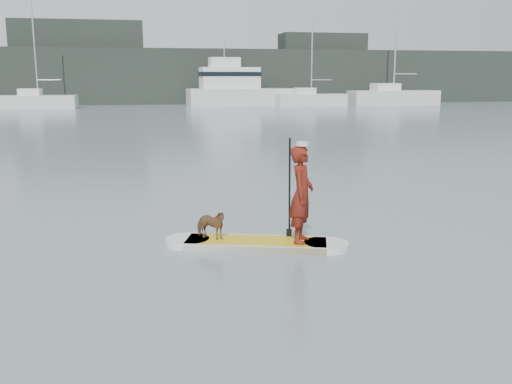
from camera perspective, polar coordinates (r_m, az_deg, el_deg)
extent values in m
plane|color=slate|center=(14.04, 2.25, -0.83)|extent=(140.00, 140.00, 0.00)
cube|color=gold|center=(10.23, 0.00, -5.17)|extent=(2.62, 1.49, 0.12)
cylinder|color=silver|center=(10.43, -6.87, -4.93)|extent=(0.80, 0.80, 0.12)
cylinder|color=silver|center=(10.18, 7.05, -5.34)|extent=(0.80, 0.80, 0.12)
cube|color=silver|center=(10.58, 0.21, -4.60)|extent=(2.41, 0.79, 0.12)
cube|color=silver|center=(9.87, -0.22, -5.78)|extent=(2.41, 0.79, 0.12)
imported|color=maroon|center=(9.95, 4.58, -0.25)|extent=(0.64, 0.74, 1.71)
cylinder|color=silver|center=(9.81, 4.66, 4.83)|extent=(0.22, 0.22, 0.07)
imported|color=brown|center=(10.25, -4.58, -3.25)|extent=(0.68, 0.62, 0.54)
cylinder|color=black|center=(10.26, 3.37, 0.28)|extent=(0.12, 0.30, 1.89)
cube|color=black|center=(10.47, 3.31, -4.56)|extent=(0.10, 0.05, 0.32)
cube|color=silver|center=(58.45, -20.91, 8.41)|extent=(7.09, 2.65, 1.26)
cube|color=white|center=(58.57, -21.66, 9.28)|extent=(2.03, 1.72, 0.63)
cylinder|color=#B7B7BC|center=(58.46, -21.27, 13.32)|extent=(0.13, 0.13, 8.79)
cylinder|color=#B7B7BC|center=(58.19, -20.01, 10.50)|extent=(2.15, 0.19, 0.09)
cube|color=silver|center=(59.51, 5.53, 9.14)|extent=(7.18, 2.50, 1.25)
cube|color=white|center=(59.26, 4.88, 10.04)|extent=(2.04, 1.67, 0.62)
cylinder|color=#B7B7BC|center=(59.52, 5.63, 14.11)|extent=(0.12, 0.12, 9.08)
cylinder|color=#B7B7BC|center=(59.80, 6.56, 11.09)|extent=(2.14, 0.15, 0.09)
cube|color=silver|center=(63.56, 13.56, 9.15)|extent=(9.72, 3.21, 1.53)
cube|color=white|center=(63.10, 12.81, 10.21)|extent=(2.77, 2.09, 0.77)
cylinder|color=#B7B7BC|center=(63.71, 13.87, 15.54)|extent=(0.15, 0.15, 12.68)
cylinder|color=#B7B7BC|center=(64.12, 14.73, 11.36)|extent=(2.63, 0.21, 0.11)
cube|color=silver|center=(60.22, -1.62, 9.46)|extent=(11.03, 4.11, 1.77)
cube|color=white|center=(59.94, -2.66, 11.32)|extent=(6.12, 3.09, 2.16)
cube|color=white|center=(59.84, -3.19, 12.82)|extent=(3.15, 2.05, 0.98)
cube|color=black|center=(59.94, -2.66, 11.70)|extent=(6.24, 3.17, 0.44)
cylinder|color=#B7B7BC|center=(59.88, -3.20, 14.05)|extent=(0.10, 0.10, 1.57)
cube|color=black|center=(66.43, -8.45, 11.35)|extent=(90.00, 6.00, 6.00)
cube|color=black|center=(67.72, -17.21, 12.25)|extent=(14.00, 4.00, 9.00)
cube|color=black|center=(70.61, 6.58, 12.21)|extent=(10.00, 4.00, 8.00)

